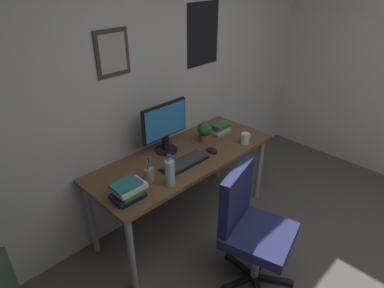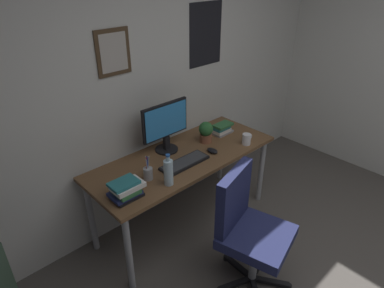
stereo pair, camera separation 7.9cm
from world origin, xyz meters
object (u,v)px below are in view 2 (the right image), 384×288
Objects in this scene: water_bottle at (168,172)px; potted_plant at (206,131)px; book_stack_left at (221,129)px; computer_mouse at (212,151)px; monitor at (165,125)px; coffee_mug_near at (247,139)px; keyboard at (185,163)px; book_stack_right at (126,190)px; office_chair at (247,226)px; pen_cup at (148,173)px.

potted_plant is (0.67, 0.28, -0.00)m from water_bottle.
potted_plant reaches higher than book_stack_left.
book_stack_left is (0.33, 0.19, 0.03)m from computer_mouse.
water_bottle is 0.95m from book_stack_left.
monitor is 4.18× the size of computer_mouse.
computer_mouse is 0.95× the size of coffee_mug_near.
coffee_mug_near is 0.57× the size of book_stack_left.
book_stack_left reaches higher than computer_mouse.
keyboard is 0.60m from book_stack_right.
book_stack_left is (0.59, -0.11, -0.19)m from monitor.
book_stack_right is (-0.89, -0.03, 0.05)m from computer_mouse.
office_chair is 4.75× the size of pen_cup.
office_chair is 3.76× the size of water_bottle.
water_bottle reaches higher than book_stack_right.
computer_mouse is 0.44× the size of water_bottle.
office_chair is at bearing -65.28° from water_bottle.
pen_cup is at bearing 174.99° from computer_mouse.
monitor is 0.75m from coffee_mug_near.
book_stack_right reaches higher than computer_mouse.
monitor reaches higher than potted_plant.
coffee_mug_near is 1.23m from book_stack_right.
coffee_mug_near is (0.64, -0.13, 0.04)m from keyboard.
water_bottle is at bearing -170.01° from computer_mouse.
coffee_mug_near is 0.50× the size of book_stack_right.
pen_cup is at bearing -171.92° from book_stack_left.
pen_cup is (-0.07, 0.16, -0.05)m from water_bottle.
potted_plant is (0.10, 0.18, 0.09)m from computer_mouse.
pen_cup is at bearing 114.39° from water_bottle.
office_chair is 8.23× the size of coffee_mug_near.
potted_plant is 0.75m from pen_cup.
computer_mouse is at bearing -49.70° from monitor.
office_chair is 1.09m from book_stack_left.
water_bottle is (-0.27, -0.12, 0.09)m from keyboard.
computer_mouse is 0.54× the size of book_stack_left.
computer_mouse is 0.38m from book_stack_left.
potted_plant is 0.98× the size of pen_cup.
potted_plant is 0.97× the size of book_stack_left.
office_chair reaches higher than pen_cup.
monitor is 0.36m from keyboard.
computer_mouse is (0.26, -0.31, -0.22)m from monitor.
office_chair is at bearing -139.73° from coffee_mug_near.
pen_cup is (-0.34, 0.03, 0.04)m from keyboard.
office_chair is 4.15× the size of book_stack_right.
office_chair is 0.89m from book_stack_right.
office_chair is at bearing -47.53° from book_stack_right.
book_stack_right is (-1.23, 0.08, 0.02)m from coffee_mug_near.
monitor is at bearing 169.17° from book_stack_left.
pen_cup reaches higher than book_stack_left.
potted_plant is (0.40, 0.16, 0.09)m from keyboard.
computer_mouse is (0.30, -0.02, 0.01)m from keyboard.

